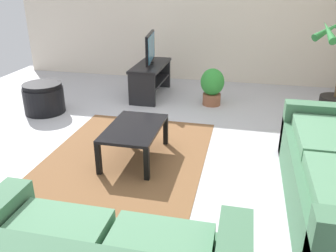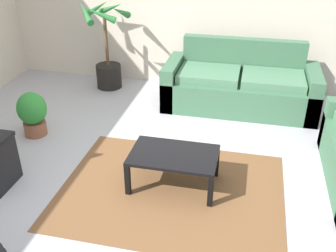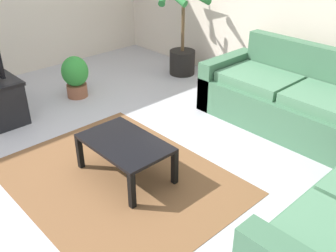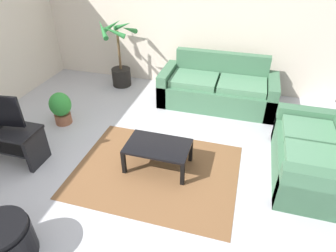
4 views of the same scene
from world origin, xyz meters
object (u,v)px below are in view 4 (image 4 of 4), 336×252
at_px(potted_plant_small, 61,107).
at_px(ottoman, 4,242).
at_px(coffee_table, 158,148).
at_px(couch_loveseat, 314,157).
at_px(potted_palm, 120,63).
at_px(couch_main, 217,89).
at_px(tv_stand, 3,138).

relative_size(potted_plant_small, ottoman, 0.99).
distance_m(coffee_table, potted_plant_small, 2.00).
bearing_deg(potted_plant_small, coffee_table, -18.17).
height_order(couch_loveseat, potted_plant_small, couch_loveseat).
bearing_deg(couch_loveseat, coffee_table, -168.25).
height_order(couch_loveseat, potted_palm, potted_palm).
bearing_deg(couch_main, potted_palm, 172.94).
xyz_separation_m(couch_main, potted_palm, (-2.06, 0.26, 0.19)).
bearing_deg(tv_stand, coffee_table, 10.64).
distance_m(tv_stand, potted_palm, 2.75).
height_order(couch_main, potted_plant_small, couch_main).
relative_size(couch_main, couch_loveseat, 1.33).
bearing_deg(tv_stand, potted_plant_small, 76.90).
bearing_deg(couch_main, potted_plant_small, -150.13).
distance_m(potted_plant_small, ottoman, 2.48).
distance_m(couch_loveseat, ottoman, 3.72).
relative_size(couch_loveseat, potted_palm, 1.17).
distance_m(couch_main, potted_palm, 2.09).
relative_size(couch_loveseat, tv_stand, 1.43).
relative_size(potted_palm, potted_plant_small, 2.39).
height_order(tv_stand, ottoman, tv_stand).
relative_size(couch_loveseat, ottoman, 2.76).
bearing_deg(coffee_table, couch_main, 75.49).
distance_m(potted_palm, potted_plant_small, 1.70).
bearing_deg(potted_plant_small, potted_palm, 77.68).
relative_size(couch_main, ottoman, 3.69).
bearing_deg(tv_stand, ottoman, -49.91).
relative_size(potted_palm, ottoman, 2.37).
bearing_deg(couch_main, couch_loveseat, -47.10).
relative_size(couch_main, potted_palm, 1.55).
bearing_deg(potted_palm, couch_main, -7.06).
xyz_separation_m(couch_loveseat, tv_stand, (-4.15, -0.82, 0.04)).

